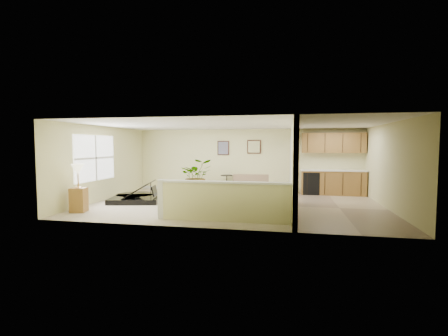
% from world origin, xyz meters
% --- Properties ---
extents(floor, '(9.00, 9.00, 0.00)m').
position_xyz_m(floor, '(0.00, 0.00, 0.00)').
color(floor, tan).
rests_on(floor, ground).
extents(back_wall, '(9.00, 0.04, 2.50)m').
position_xyz_m(back_wall, '(0.00, 3.00, 1.25)').
color(back_wall, beige).
rests_on(back_wall, floor).
extents(front_wall, '(9.00, 0.04, 2.50)m').
position_xyz_m(front_wall, '(0.00, -3.00, 1.25)').
color(front_wall, beige).
rests_on(front_wall, floor).
extents(left_wall, '(0.04, 6.00, 2.50)m').
position_xyz_m(left_wall, '(-4.50, 0.00, 1.25)').
color(left_wall, beige).
rests_on(left_wall, floor).
extents(right_wall, '(0.04, 6.00, 2.50)m').
position_xyz_m(right_wall, '(4.50, 0.00, 1.25)').
color(right_wall, beige).
rests_on(right_wall, floor).
extents(ceiling, '(9.00, 6.00, 0.04)m').
position_xyz_m(ceiling, '(0.00, 0.00, 2.50)').
color(ceiling, silver).
rests_on(ceiling, back_wall).
extents(kitchen_vinyl, '(2.70, 6.00, 0.01)m').
position_xyz_m(kitchen_vinyl, '(3.15, 0.00, 0.00)').
color(kitchen_vinyl, tan).
rests_on(kitchen_vinyl, floor).
extents(interior_partition, '(0.18, 5.99, 2.50)m').
position_xyz_m(interior_partition, '(1.80, 0.25, 1.22)').
color(interior_partition, beige).
rests_on(interior_partition, floor).
extents(pony_half_wall, '(3.42, 0.22, 1.00)m').
position_xyz_m(pony_half_wall, '(0.08, -2.30, 0.52)').
color(pony_half_wall, beige).
rests_on(pony_half_wall, floor).
extents(left_window, '(0.05, 2.15, 1.45)m').
position_xyz_m(left_window, '(-4.49, -0.50, 1.45)').
color(left_window, white).
rests_on(left_window, left_wall).
extents(wall_art_left, '(0.48, 0.04, 0.58)m').
position_xyz_m(wall_art_left, '(-0.95, 2.97, 1.75)').
color(wall_art_left, '#3B2015').
rests_on(wall_art_left, back_wall).
extents(wall_mirror, '(0.55, 0.04, 0.55)m').
position_xyz_m(wall_mirror, '(0.30, 2.97, 1.80)').
color(wall_mirror, '#3B2015').
rests_on(wall_mirror, back_wall).
extents(kitchen_cabinets, '(2.36, 0.65, 2.33)m').
position_xyz_m(kitchen_cabinets, '(3.19, 2.73, 0.87)').
color(kitchen_cabinets, '#9A6832').
rests_on(kitchen_cabinets, floor).
extents(piano, '(2.08, 2.11, 1.50)m').
position_xyz_m(piano, '(-3.30, 0.02, 0.63)').
color(piano, black).
rests_on(piano, floor).
extents(piano_bench, '(0.51, 0.74, 0.45)m').
position_xyz_m(piano_bench, '(-1.56, -0.16, 0.22)').
color(piano_bench, black).
rests_on(piano_bench, floor).
extents(loveseat, '(1.80, 1.25, 0.92)m').
position_xyz_m(loveseat, '(0.34, 2.68, 0.35)').
color(loveseat, '#9B8062').
rests_on(loveseat, floor).
extents(accent_table, '(0.47, 0.47, 0.68)m').
position_xyz_m(accent_table, '(-0.75, 2.65, 0.44)').
color(accent_table, black).
rests_on(accent_table, floor).
extents(palm_plant, '(1.52, 1.43, 1.33)m').
position_xyz_m(palm_plant, '(-1.84, 2.11, 0.65)').
color(palm_plant, black).
rests_on(palm_plant, floor).
extents(small_plant, '(0.34, 0.34, 0.52)m').
position_xyz_m(small_plant, '(1.18, 2.03, 0.22)').
color(small_plant, black).
rests_on(small_plant, floor).
extents(lamp_stand, '(0.47, 0.47, 1.34)m').
position_xyz_m(lamp_stand, '(-4.09, -1.95, 0.57)').
color(lamp_stand, '#9A6832').
rests_on(lamp_stand, floor).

